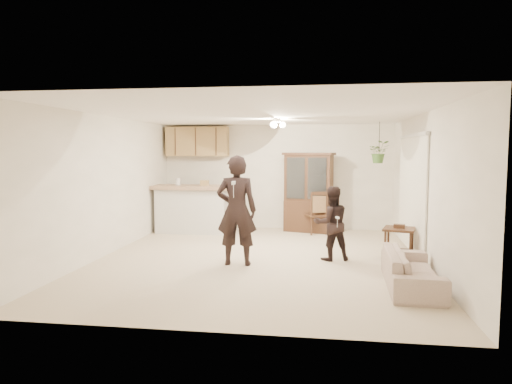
# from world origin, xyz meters

# --- Properties ---
(floor) EXTENTS (6.50, 6.50, 0.00)m
(floor) POSITION_xyz_m (0.00, 0.00, 0.00)
(floor) COLOR beige
(floor) RESTS_ON ground
(ceiling) EXTENTS (5.50, 6.50, 0.02)m
(ceiling) POSITION_xyz_m (0.00, 0.00, 2.50)
(ceiling) COLOR white
(ceiling) RESTS_ON wall_back
(wall_back) EXTENTS (5.50, 0.02, 2.50)m
(wall_back) POSITION_xyz_m (0.00, 3.25, 1.25)
(wall_back) COLOR white
(wall_back) RESTS_ON ground
(wall_front) EXTENTS (5.50, 0.02, 2.50)m
(wall_front) POSITION_xyz_m (0.00, -3.25, 1.25)
(wall_front) COLOR white
(wall_front) RESTS_ON ground
(wall_left) EXTENTS (0.02, 6.50, 2.50)m
(wall_left) POSITION_xyz_m (-2.75, 0.00, 1.25)
(wall_left) COLOR white
(wall_left) RESTS_ON ground
(wall_right) EXTENTS (0.02, 6.50, 2.50)m
(wall_right) POSITION_xyz_m (2.75, 0.00, 1.25)
(wall_right) COLOR white
(wall_right) RESTS_ON ground
(breakfast_bar) EXTENTS (1.60, 0.55, 1.00)m
(breakfast_bar) POSITION_xyz_m (-1.85, 2.35, 0.50)
(breakfast_bar) COLOR silver
(breakfast_bar) RESTS_ON floor
(bar_top) EXTENTS (1.75, 0.70, 0.08)m
(bar_top) POSITION_xyz_m (-1.85, 2.35, 1.05)
(bar_top) COLOR tan
(bar_top) RESTS_ON breakfast_bar
(upper_cabinets) EXTENTS (1.50, 0.34, 0.70)m
(upper_cabinets) POSITION_xyz_m (-1.90, 3.07, 2.10)
(upper_cabinets) COLOR olive
(upper_cabinets) RESTS_ON wall_back
(vertical_blinds) EXTENTS (0.06, 2.30, 2.10)m
(vertical_blinds) POSITION_xyz_m (2.71, 0.90, 1.10)
(vertical_blinds) COLOR silver
(vertical_blinds) RESTS_ON wall_right
(ceiling_fixture) EXTENTS (0.36, 0.36, 0.20)m
(ceiling_fixture) POSITION_xyz_m (0.20, 1.20, 2.40)
(ceiling_fixture) COLOR beige
(ceiling_fixture) RESTS_ON ceiling
(hanging_plant) EXTENTS (0.43, 0.37, 0.48)m
(hanging_plant) POSITION_xyz_m (2.30, 2.40, 1.85)
(hanging_plant) COLOR #3B6227
(hanging_plant) RESTS_ON ceiling
(plant_cord) EXTENTS (0.01, 0.01, 0.65)m
(plant_cord) POSITION_xyz_m (2.30, 2.40, 2.17)
(plant_cord) COLOR black
(plant_cord) RESTS_ON ceiling
(sofa) EXTENTS (0.82, 1.90, 0.73)m
(sofa) POSITION_xyz_m (2.31, -1.33, 0.37)
(sofa) COLOR beige
(sofa) RESTS_ON floor
(adult) EXTENTS (0.69, 0.48, 1.80)m
(adult) POSITION_xyz_m (-0.30, -0.43, 0.90)
(adult) COLOR black
(adult) RESTS_ON floor
(child) EXTENTS (0.78, 0.68, 1.35)m
(child) POSITION_xyz_m (1.25, 0.11, 0.68)
(child) COLOR black
(child) RESTS_ON floor
(china_hutch) EXTENTS (1.24, 0.73, 1.84)m
(china_hutch) POSITION_xyz_m (0.79, 2.86, 0.91)
(china_hutch) COLOR #331A12
(china_hutch) RESTS_ON floor
(side_table) EXTENTS (0.62, 0.62, 0.62)m
(side_table) POSITION_xyz_m (2.41, 0.28, 0.29)
(side_table) COLOR #331A12
(side_table) RESTS_ON floor
(chair_bar) EXTENTS (0.42, 0.42, 0.91)m
(chair_bar) POSITION_xyz_m (-1.85, 2.60, 0.26)
(chair_bar) COLOR #331A12
(chair_bar) RESTS_ON floor
(chair_hutch_left) EXTENTS (0.71, 0.71, 1.14)m
(chair_hutch_left) POSITION_xyz_m (-1.03, 2.52, 0.32)
(chair_hutch_left) COLOR #331A12
(chair_hutch_left) RESTS_ON floor
(chair_hutch_right) EXTENTS (0.57, 0.57, 0.97)m
(chair_hutch_right) POSITION_xyz_m (0.96, 2.61, 0.27)
(chair_hutch_right) COLOR #331A12
(chair_hutch_right) RESTS_ON floor
(controller_adult) EXTENTS (0.06, 0.16, 0.05)m
(controller_adult) POSITION_xyz_m (-0.27, -0.85, 1.38)
(controller_adult) COLOR white
(controller_adult) RESTS_ON adult
(controller_child) EXTENTS (0.07, 0.12, 0.03)m
(controller_child) POSITION_xyz_m (1.34, -0.17, 0.78)
(controller_child) COLOR white
(controller_child) RESTS_ON child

